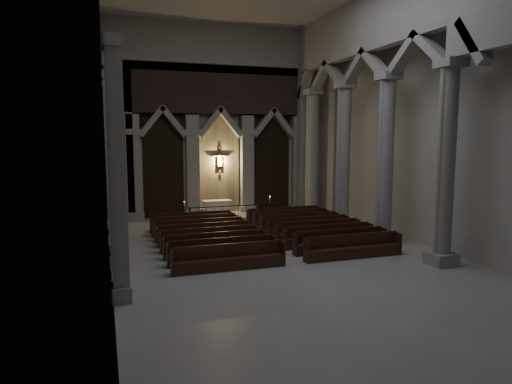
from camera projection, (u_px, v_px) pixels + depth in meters
room at (291, 72)px, 17.89m from camera, size 24.00×24.10×12.00m
sanctuary_wall at (220, 112)px, 28.86m from camera, size 14.00×0.77×12.00m
right_arcade at (391, 76)px, 20.85m from camera, size 1.00×24.00×12.00m
left_pilasters at (113, 164)px, 19.50m from camera, size 0.60×13.00×8.03m
sanctuary_step at (224, 216)px, 28.79m from camera, size 8.50×2.60×0.15m
altar at (217, 207)px, 28.80m from camera, size 1.81×0.72×0.92m
altar_rail at (231, 211)px, 27.31m from camera, size 5.04×0.09×0.99m
candle_stand_left at (184, 217)px, 26.87m from camera, size 0.22×0.22×1.27m
candle_stand_right at (270, 211)px, 28.92m from camera, size 0.22×0.22×1.32m
pews at (262, 236)px, 21.98m from camera, size 9.84×8.27×0.99m
worshipper at (258, 216)px, 25.66m from camera, size 0.50×0.37×1.28m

